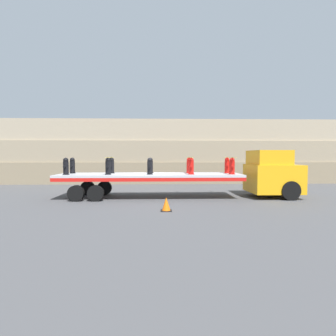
% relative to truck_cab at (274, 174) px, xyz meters
% --- Properties ---
extents(ground_plane, '(120.00, 120.00, 0.00)m').
position_rel_truck_cab_xyz_m(ground_plane, '(-7.33, 0.00, -1.39)').
color(ground_plane, '#474749').
extents(rock_cliff, '(60.00, 3.30, 5.63)m').
position_rel_truck_cab_xyz_m(rock_cliff, '(-7.33, 8.72, 1.42)').
color(rock_cliff, '#84755B').
rests_on(rock_cliff, ground_plane).
extents(truck_cab, '(2.79, 2.68, 2.77)m').
position_rel_truck_cab_xyz_m(truck_cab, '(0.00, 0.00, 0.00)').
color(truck_cab, orange).
rests_on(truck_cab, ground_plane).
extents(flatbed_trailer, '(10.55, 2.61, 1.40)m').
position_rel_truck_cab_xyz_m(flatbed_trailer, '(-7.98, 0.00, -0.24)').
color(flatbed_trailer, '#B2B2B7').
rests_on(flatbed_trailer, ground_plane).
extents(fire_hydrant_black_near_0, '(0.37, 0.57, 0.95)m').
position_rel_truck_cab_xyz_m(fire_hydrant_black_near_0, '(-12.01, -0.55, 0.47)').
color(fire_hydrant_black_near_0, black).
rests_on(fire_hydrant_black_near_0, flatbed_trailer).
extents(fire_hydrant_black_far_0, '(0.37, 0.57, 0.95)m').
position_rel_truck_cab_xyz_m(fire_hydrant_black_far_0, '(-12.01, 0.55, 0.47)').
color(fire_hydrant_black_far_0, black).
rests_on(fire_hydrant_black_far_0, flatbed_trailer).
extents(fire_hydrant_black_near_1, '(0.37, 0.57, 0.95)m').
position_rel_truck_cab_xyz_m(fire_hydrant_black_near_1, '(-9.67, -0.55, 0.47)').
color(fire_hydrant_black_near_1, black).
rests_on(fire_hydrant_black_near_1, flatbed_trailer).
extents(fire_hydrant_black_far_1, '(0.37, 0.57, 0.95)m').
position_rel_truck_cab_xyz_m(fire_hydrant_black_far_1, '(-9.67, 0.55, 0.47)').
color(fire_hydrant_black_far_1, black).
rests_on(fire_hydrant_black_far_1, flatbed_trailer).
extents(fire_hydrant_black_near_2, '(0.37, 0.57, 0.95)m').
position_rel_truck_cab_xyz_m(fire_hydrant_black_near_2, '(-7.33, -0.55, 0.47)').
color(fire_hydrant_black_near_2, black).
rests_on(fire_hydrant_black_near_2, flatbed_trailer).
extents(fire_hydrant_black_far_2, '(0.37, 0.57, 0.95)m').
position_rel_truck_cab_xyz_m(fire_hydrant_black_far_2, '(-7.33, 0.55, 0.47)').
color(fire_hydrant_black_far_2, black).
rests_on(fire_hydrant_black_far_2, flatbed_trailer).
extents(fire_hydrant_red_near_3, '(0.37, 0.57, 0.95)m').
position_rel_truck_cab_xyz_m(fire_hydrant_red_near_3, '(-5.00, -0.55, 0.47)').
color(fire_hydrant_red_near_3, red).
rests_on(fire_hydrant_red_near_3, flatbed_trailer).
extents(fire_hydrant_red_far_3, '(0.37, 0.57, 0.95)m').
position_rel_truck_cab_xyz_m(fire_hydrant_red_far_3, '(-5.00, 0.55, 0.47)').
color(fire_hydrant_red_far_3, red).
rests_on(fire_hydrant_red_far_3, flatbed_trailer).
extents(fire_hydrant_red_near_4, '(0.37, 0.57, 0.95)m').
position_rel_truck_cab_xyz_m(fire_hydrant_red_near_4, '(-2.66, -0.55, 0.47)').
color(fire_hydrant_red_near_4, red).
rests_on(fire_hydrant_red_near_4, flatbed_trailer).
extents(fire_hydrant_red_far_4, '(0.37, 0.57, 0.95)m').
position_rel_truck_cab_xyz_m(fire_hydrant_red_far_4, '(-2.66, 0.55, 0.47)').
color(fire_hydrant_red_far_4, red).
rests_on(fire_hydrant_red_far_4, flatbed_trailer).
extents(cargo_strap_rear, '(0.05, 2.71, 0.01)m').
position_rel_truck_cab_xyz_m(cargo_strap_rear, '(-9.67, 0.00, 0.96)').
color(cargo_strap_rear, yellow).
rests_on(cargo_strap_rear, fire_hydrant_black_near_1).
extents(cargo_strap_middle, '(0.05, 2.71, 0.01)m').
position_rel_truck_cab_xyz_m(cargo_strap_middle, '(-5.00, 0.00, 0.96)').
color(cargo_strap_middle, yellow).
rests_on(cargo_strap_middle, fire_hydrant_red_near_3).
extents(cargo_strap_front, '(0.05, 2.71, 0.01)m').
position_rel_truck_cab_xyz_m(cargo_strap_front, '(-2.66, 0.00, 0.96)').
color(cargo_strap_front, yellow).
rests_on(cargo_strap_front, fire_hydrant_red_near_4).
extents(traffic_cone, '(0.49, 0.49, 0.61)m').
position_rel_truck_cab_xyz_m(traffic_cone, '(-6.49, -3.73, -1.09)').
color(traffic_cone, black).
rests_on(traffic_cone, ground_plane).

